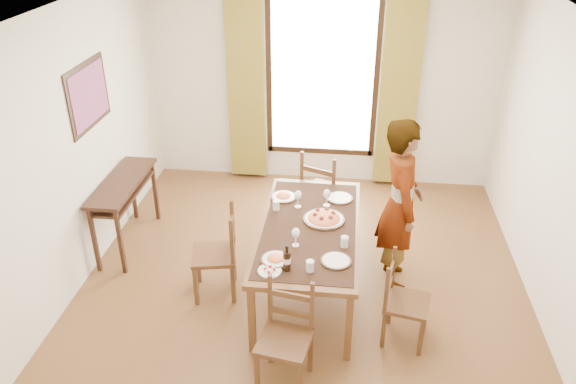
# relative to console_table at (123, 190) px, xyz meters

# --- Properties ---
(ground) EXTENTS (5.00, 5.00, 0.00)m
(ground) POSITION_rel_console_table_xyz_m (2.03, -0.60, -0.68)
(ground) COLOR #53281A
(ground) RESTS_ON ground
(room_shell) EXTENTS (4.60, 5.10, 2.74)m
(room_shell) POSITION_rel_console_table_xyz_m (2.03, -0.47, 0.86)
(room_shell) COLOR silver
(room_shell) RESTS_ON ground
(console_table) EXTENTS (0.38, 1.20, 0.80)m
(console_table) POSITION_rel_console_table_xyz_m (0.00, 0.00, 0.00)
(console_table) COLOR #331B11
(console_table) RESTS_ON ground
(dining_table) EXTENTS (0.94, 1.92, 0.76)m
(dining_table) POSITION_rel_console_table_xyz_m (2.09, -0.62, 0.01)
(dining_table) COLOR brown
(dining_table) RESTS_ON ground
(chair_west) EXTENTS (0.49, 0.49, 0.94)m
(chair_west) POSITION_rel_console_table_xyz_m (1.21, -0.75, -0.25)
(chair_west) COLOR #53341B
(chair_west) RESTS_ON ground
(chair_north) EXTENTS (0.60, 0.60, 1.04)m
(chair_north) POSITION_rel_console_table_xyz_m (2.16, 0.53, -0.20)
(chair_north) COLOR #53341B
(chair_north) RESTS_ON ground
(chair_south) EXTENTS (0.47, 0.47, 0.91)m
(chair_south) POSITION_rel_console_table_xyz_m (2.00, -1.80, -0.26)
(chair_south) COLOR #53341B
(chair_south) RESTS_ON ground
(chair_east) EXTENTS (0.45, 0.45, 0.85)m
(chair_east) POSITION_rel_console_table_xyz_m (2.97, -1.20, -0.29)
(chair_east) COLOR #53341B
(chair_east) RESTS_ON ground
(man) EXTENTS (0.73, 0.55, 1.77)m
(man) POSITION_rel_console_table_xyz_m (2.94, -0.34, 0.20)
(man) COLOR gray
(man) RESTS_ON ground
(plate_sw) EXTENTS (0.27, 0.27, 0.05)m
(plate_sw) POSITION_rel_console_table_xyz_m (1.85, -1.20, 0.10)
(plate_sw) COLOR silver
(plate_sw) RESTS_ON dining_table
(plate_se) EXTENTS (0.27, 0.27, 0.05)m
(plate_se) POSITION_rel_console_table_xyz_m (2.36, -1.16, 0.10)
(plate_se) COLOR silver
(plate_se) RESTS_ON dining_table
(plate_nw) EXTENTS (0.27, 0.27, 0.05)m
(plate_nw) POSITION_rel_console_table_xyz_m (1.77, -0.10, 0.10)
(plate_nw) COLOR silver
(plate_nw) RESTS_ON dining_table
(plate_ne) EXTENTS (0.27, 0.27, 0.05)m
(plate_ne) POSITION_rel_console_table_xyz_m (2.35, -0.06, 0.10)
(plate_ne) COLOR silver
(plate_ne) RESTS_ON dining_table
(pasta_platter) EXTENTS (0.40, 0.40, 0.10)m
(pasta_platter) POSITION_rel_console_table_xyz_m (2.22, -0.50, 0.12)
(pasta_platter) COLOR red
(pasta_platter) RESTS_ON dining_table
(caprese_plate) EXTENTS (0.20, 0.20, 0.04)m
(caprese_plate) POSITION_rel_console_table_xyz_m (1.82, -1.37, 0.09)
(caprese_plate) COLOR silver
(caprese_plate) RESTS_ON dining_table
(wine_glass_a) EXTENTS (0.08, 0.08, 0.18)m
(wine_glass_a) POSITION_rel_console_table_xyz_m (1.99, -0.96, 0.16)
(wine_glass_a) COLOR white
(wine_glass_a) RESTS_ON dining_table
(wine_glass_b) EXTENTS (0.08, 0.08, 0.18)m
(wine_glass_b) POSITION_rel_console_table_xyz_m (2.23, -0.21, 0.16)
(wine_glass_b) COLOR white
(wine_glass_b) RESTS_ON dining_table
(wine_glass_c) EXTENTS (0.08, 0.08, 0.18)m
(wine_glass_c) POSITION_rel_console_table_xyz_m (1.94, -0.27, 0.16)
(wine_glass_c) COLOR white
(wine_glass_c) RESTS_ON dining_table
(tumbler_a) EXTENTS (0.07, 0.07, 0.10)m
(tumbler_a) POSITION_rel_console_table_xyz_m (2.43, -0.92, 0.12)
(tumbler_a) COLOR silver
(tumbler_a) RESTS_ON dining_table
(tumbler_b) EXTENTS (0.07, 0.07, 0.10)m
(tumbler_b) POSITION_rel_console_table_xyz_m (1.73, -0.34, 0.12)
(tumbler_b) COLOR silver
(tumbler_b) RESTS_ON dining_table
(tumbler_c) EXTENTS (0.07, 0.07, 0.10)m
(tumbler_c) POSITION_rel_console_table_xyz_m (2.15, -1.32, 0.12)
(tumbler_c) COLOR silver
(tumbler_c) RESTS_ON dining_table
(wine_bottle) EXTENTS (0.07, 0.07, 0.25)m
(wine_bottle) POSITION_rel_console_table_xyz_m (1.96, -1.33, 0.20)
(wine_bottle) COLOR black
(wine_bottle) RESTS_ON dining_table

